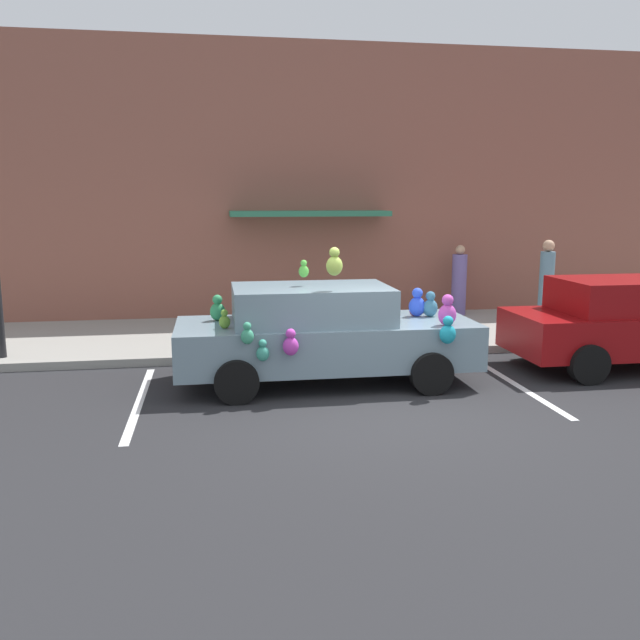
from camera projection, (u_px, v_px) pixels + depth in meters
name	position (u px, v px, depth m)	size (l,w,h in m)	color
ground_plane	(386.00, 411.00, 9.03)	(60.00, 60.00, 0.00)	#262628
sidewalk	(325.00, 334.00, 13.87)	(24.00, 4.00, 0.15)	gray
storefront_building	(310.00, 185.00, 15.39)	(24.00, 1.25, 6.40)	brown
parking_stripe_front	(514.00, 383.00, 10.37)	(0.12, 3.60, 0.01)	silver
parking_stripe_rear	(140.00, 401.00, 9.47)	(0.12, 3.60, 0.01)	silver
plush_covered_car	(323.00, 333.00, 10.27)	(4.63, 2.06, 2.18)	gray
parked_sedan_behind	(631.00, 323.00, 11.22)	(4.20, 1.91, 1.54)	maroon
teddy_bear_on_sidewalk	(254.00, 327.00, 12.37)	(0.40, 0.34, 0.77)	beige
pedestrian_near_shopfront	(546.00, 283.00, 14.62)	(0.32, 0.32, 1.84)	#5F8A9E
pedestrian_walking_past	(459.00, 283.00, 15.63)	(0.35, 0.35, 1.65)	#705FA2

